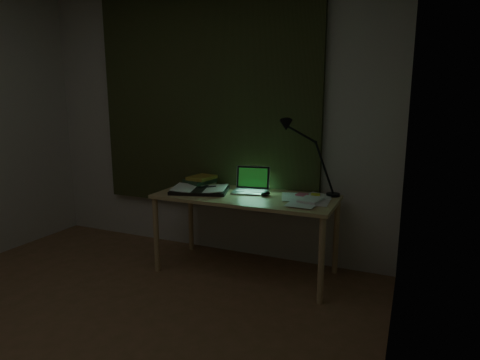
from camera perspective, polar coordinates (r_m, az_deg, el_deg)
The scene contains 12 objects.
wall_back at distance 3.81m, azimuth -4.78°, elevation 8.43°, with size 3.50×0.00×2.50m, color beige.
wall_right at distance 1.37m, azimuth 21.04°, elevation 2.80°, with size 0.00×4.00×2.50m, color beige.
curtain at distance 3.77m, azimuth -5.12°, elevation 11.44°, with size 2.20×0.06×2.00m, color #2C3219.
desk at distance 3.38m, azimuth 0.82°, elevation -7.71°, with size 1.47×0.64×0.67m, color tan, non-canonical shape.
laptop at distance 3.35m, azimuth 1.47°, elevation -0.08°, with size 0.29×0.33×0.21m, color silver, non-canonical shape.
open_textbook at distance 3.42m, azimuth -5.71°, elevation -1.35°, with size 0.47×0.33×0.04m, color white, non-canonical shape.
book_stack at distance 3.66m, azimuth -5.54°, elevation -0.08°, with size 0.20×0.24×0.10m, color white, non-canonical shape.
loose_papers at distance 3.16m, azimuth 9.20°, elevation -2.67°, with size 0.34×0.36×0.02m, color white, non-canonical shape.
mouse at distance 3.27m, azimuth 3.66°, elevation -1.95°, with size 0.06×0.10×0.04m, color black.
sticky_yellow at distance 3.33m, azimuth 10.69°, elevation -2.08°, with size 0.07×0.07×0.02m, color yellow.
sticky_pink at distance 3.30m, azimuth 8.79°, elevation -2.11°, with size 0.08×0.08×0.02m, color #E05771.
desk_lamp at distance 3.29m, azimuth 13.32°, elevation 2.79°, with size 0.40×0.31×0.59m, color black, non-canonical shape.
Camera 1 is at (1.81, -1.35, 1.43)m, focal length 30.00 mm.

